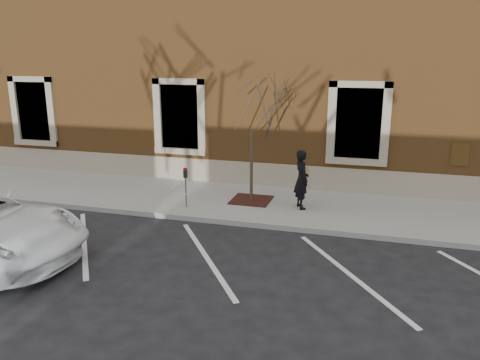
% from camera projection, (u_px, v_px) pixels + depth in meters
% --- Properties ---
extents(ground, '(120.00, 120.00, 0.00)m').
position_uv_depth(ground, '(234.00, 224.00, 12.71)').
color(ground, '#28282B').
rests_on(ground, ground).
extents(sidewalk_near, '(40.00, 3.50, 0.15)m').
position_uv_depth(sidewalk_near, '(250.00, 203.00, 14.31)').
color(sidewalk_near, '#9C9B93').
rests_on(sidewalk_near, ground).
extents(curb_near, '(40.00, 0.12, 0.15)m').
position_uv_depth(curb_near, '(233.00, 222.00, 12.64)').
color(curb_near, '#9E9E99').
rests_on(curb_near, ground).
extents(parking_stripes, '(28.00, 4.40, 0.01)m').
position_uv_depth(parking_stripes, '(206.00, 257.00, 10.67)').
color(parking_stripes, silver).
rests_on(parking_stripes, ground).
extents(building_civic, '(40.00, 8.62, 8.00)m').
position_uv_depth(building_civic, '(289.00, 67.00, 18.87)').
color(building_civic, brown).
rests_on(building_civic, ground).
extents(man, '(0.66, 0.74, 1.71)m').
position_uv_depth(man, '(302.00, 179.00, 13.41)').
color(man, black).
rests_on(man, sidewalk_near).
extents(parking_meter, '(0.11, 0.08, 1.17)m').
position_uv_depth(parking_meter, '(186.00, 180.00, 13.50)').
color(parking_meter, '#595B60').
rests_on(parking_meter, sidewalk_near).
extents(tree_grate, '(1.18, 1.18, 0.03)m').
position_uv_depth(tree_grate, '(251.00, 200.00, 14.32)').
color(tree_grate, '#3C1913').
rests_on(tree_grate, sidewalk_near).
extents(sapling, '(2.32, 2.32, 3.87)m').
position_uv_depth(sapling, '(252.00, 112.00, 13.63)').
color(sapling, '#403827').
rests_on(sapling, sidewalk_near).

